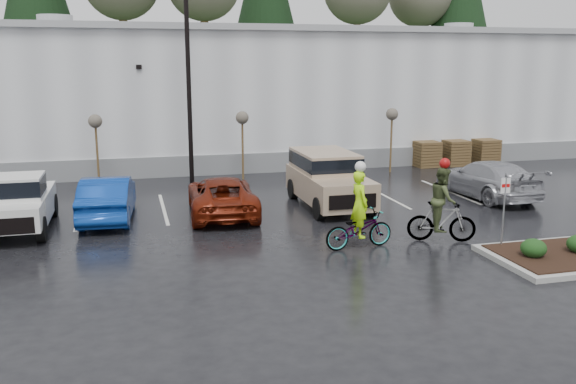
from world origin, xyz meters
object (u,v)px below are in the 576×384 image
object	(u,v)px
fire_lane_sign	(504,204)
suv_tan	(329,180)
car_blue	(108,198)
cyclist_olive	(442,212)
pallet_stack_c	(485,152)
pickup_white	(17,200)
car_far_silver	(487,179)
sapling_mid	(242,121)
pallet_stack_a	(426,154)
car_red	(222,196)
sapling_west	(95,125)
cyclist_hivis	(359,222)
sapling_east	(392,118)
pallet_stack_b	(455,153)
lamppost	(188,56)

from	to	relation	value
fire_lane_sign	suv_tan	bearing A→B (deg)	115.47
car_blue	cyclist_olive	distance (m)	11.36
pallet_stack_c	car_blue	xyz separation A→B (m)	(-19.46, -7.10, 0.10)
pickup_white	car_far_silver	world-z (taller)	pickup_white
sapling_mid	pallet_stack_a	distance (m)	10.26
fire_lane_sign	car_blue	size ratio (longest dim) A/B	0.47
pallet_stack_a	sapling_mid	bearing A→B (deg)	-174.29
car_red	sapling_west	bearing A→B (deg)	-50.96
pallet_stack_a	cyclist_hivis	xyz separation A→B (m)	(-8.67, -12.50, 0.12)
car_red	pallet_stack_a	bearing A→B (deg)	-144.06
sapling_east	suv_tan	size ratio (longest dim) A/B	0.63
sapling_west	pallet_stack_c	distance (m)	20.13
sapling_west	suv_tan	world-z (taller)	sapling_west
pallet_stack_a	cyclist_hivis	size ratio (longest dim) A/B	0.51
pallet_stack_a	pallet_stack_b	distance (m)	1.70
pallet_stack_c	pickup_white	bearing A→B (deg)	-161.13
pallet_stack_c	suv_tan	xyz separation A→B (m)	(-11.33, -7.23, 0.35)
lamppost	suv_tan	bearing A→B (deg)	-48.23
sapling_mid	cyclist_hivis	size ratio (longest dim) A/B	1.22
car_far_silver	pallet_stack_c	bearing A→B (deg)	-125.33
pallet_stack_b	car_red	xyz separation A→B (m)	(-13.69, -7.45, 0.02)
sapling_west	cyclist_hivis	size ratio (longest dim) A/B	1.22
sapling_east	sapling_mid	bearing A→B (deg)	180.00
pickup_white	car_red	xyz separation A→B (m)	(6.81, 0.17, -0.29)
sapling_mid	pallet_stack_b	world-z (taller)	sapling_mid
sapling_east	pallet_stack_b	world-z (taller)	sapling_east
sapling_mid	pallet_stack_b	bearing A→B (deg)	4.89
sapling_west	car_red	xyz separation A→B (m)	(4.51, -6.45, -2.03)
pallet_stack_b	fire_lane_sign	xyz separation A→B (m)	(-6.40, -13.80, 0.73)
pallet_stack_c	car_red	bearing A→B (deg)	-154.30
pallet_stack_c	sapling_west	bearing A→B (deg)	-177.14
pallet_stack_a	car_far_silver	xyz separation A→B (m)	(-1.10, -7.33, 0.08)
sapling_mid	pallet_stack_a	xyz separation A→B (m)	(10.00, 1.00, -2.05)
sapling_mid	pickup_white	distance (m)	11.15
car_red	cyclist_hivis	size ratio (longest dim) A/B	1.91
pallet_stack_c	cyclist_olive	distance (m)	15.68
sapling_west	pallet_stack_b	size ratio (longest dim) A/B	2.37
sapling_west	cyclist_hivis	bearing A→B (deg)	-55.76
pickup_white	suv_tan	distance (m)	10.97
pallet_stack_a	car_far_silver	bearing A→B (deg)	-98.49
pallet_stack_a	pickup_white	world-z (taller)	pickup_white
sapling_mid	fire_lane_sign	bearing A→B (deg)	-67.51
lamppost	sapling_west	bearing A→B (deg)	165.96
sapling_east	fire_lane_sign	size ratio (longest dim) A/B	1.45
pallet_stack_a	pickup_white	bearing A→B (deg)	-157.93
suv_tan	pallet_stack_b	bearing A→B (deg)	37.17
pallet_stack_b	fire_lane_sign	bearing A→B (deg)	-114.88
sapling_mid	pickup_white	world-z (taller)	sapling_mid
car_blue	car_far_silver	xyz separation A→B (m)	(14.86, -0.23, -0.01)
car_red	fire_lane_sign	bearing A→B (deg)	143.00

